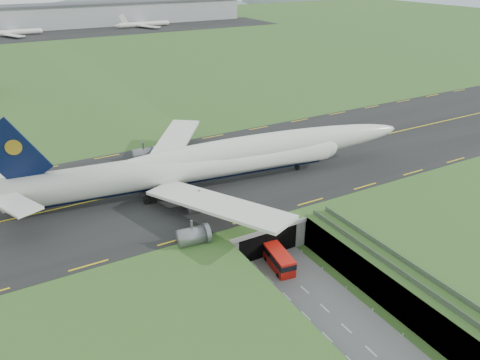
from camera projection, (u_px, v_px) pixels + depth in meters
ground at (294, 281)px, 77.62m from camera, size 900.00×900.00×0.00m
airfield_deck at (295, 266)px, 76.34m from camera, size 800.00×800.00×6.00m
trench_road at (322, 307)px, 71.67m from camera, size 12.00×75.00×0.20m
taxiway at (207, 175)px, 101.02m from camera, size 800.00×44.00×0.18m
tunnel_portal at (244, 219)px, 89.37m from camera, size 17.00×22.30×6.00m
guideway at (440, 300)px, 65.18m from camera, size 3.00×53.00×7.05m
jumbo_jet at (212, 162)px, 94.65m from camera, size 90.79×58.70×19.57m
shuttle_tram at (279, 260)px, 80.15m from camera, size 3.95×7.96×3.11m
cargo_terminal at (30, 17)px, 307.49m from camera, size 320.00×67.00×15.60m
distant_hills at (87, 20)px, 446.65m from camera, size 700.00×91.00×60.00m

